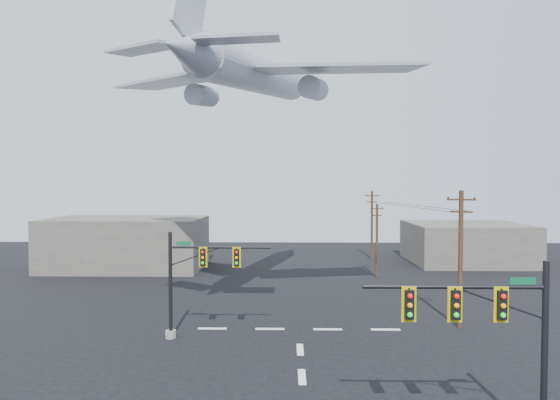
{
  "coord_description": "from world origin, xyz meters",
  "views": [
    {
      "loc": [
        -0.7,
        -20.04,
        10.08
      ],
      "look_at": [
        -1.17,
        5.0,
        9.21
      ],
      "focal_mm": 30.0,
      "sensor_mm": 36.0,
      "label": 1
    }
  ],
  "objects_px": {
    "utility_pole_a": "(460,256)",
    "utility_pole_c": "(372,223)",
    "signal_mast_near": "(499,341)",
    "signal_mast_far": "(192,281)",
    "airliner": "(257,74)",
    "utility_pole_b": "(377,239)"
  },
  "relations": [
    {
      "from": "utility_pole_c",
      "to": "airliner",
      "type": "height_order",
      "value": "airliner"
    },
    {
      "from": "signal_mast_far",
      "to": "utility_pole_b",
      "type": "distance_m",
      "value": 25.55
    },
    {
      "from": "airliner",
      "to": "utility_pole_b",
      "type": "bearing_deg",
      "value": -29.03
    },
    {
      "from": "signal_mast_far",
      "to": "airliner",
      "type": "xyz_separation_m",
      "value": [
        3.67,
        8.45,
        15.28
      ]
    },
    {
      "from": "signal_mast_near",
      "to": "airliner",
      "type": "bearing_deg",
      "value": 117.42
    },
    {
      "from": "utility_pole_b",
      "to": "signal_mast_far",
      "type": "bearing_deg",
      "value": -152.82
    },
    {
      "from": "signal_mast_far",
      "to": "utility_pole_c",
      "type": "xyz_separation_m",
      "value": [
        17.43,
        32.67,
        1.02
      ]
    },
    {
      "from": "signal_mast_near",
      "to": "signal_mast_far",
      "type": "xyz_separation_m",
      "value": [
        -14.35,
        12.14,
        -0.31
      ]
    },
    {
      "from": "signal_mast_far",
      "to": "utility_pole_b",
      "type": "height_order",
      "value": "utility_pole_b"
    },
    {
      "from": "utility_pole_a",
      "to": "utility_pole_b",
      "type": "bearing_deg",
      "value": 119.99
    },
    {
      "from": "utility_pole_b",
      "to": "airliner",
      "type": "height_order",
      "value": "airliner"
    },
    {
      "from": "signal_mast_far",
      "to": "utility_pole_b",
      "type": "xyz_separation_m",
      "value": [
        15.75,
        20.12,
        0.41
      ]
    },
    {
      "from": "utility_pole_a",
      "to": "airliner",
      "type": "distance_m",
      "value": 21.04
    },
    {
      "from": "signal_mast_far",
      "to": "utility_pole_c",
      "type": "bearing_deg",
      "value": 61.92
    },
    {
      "from": "signal_mast_near",
      "to": "utility_pole_b",
      "type": "relative_size",
      "value": 0.93
    },
    {
      "from": "utility_pole_a",
      "to": "utility_pole_c",
      "type": "height_order",
      "value": "utility_pole_a"
    },
    {
      "from": "utility_pole_a",
      "to": "signal_mast_near",
      "type": "bearing_deg",
      "value": -83.11
    },
    {
      "from": "signal_mast_near",
      "to": "utility_pole_a",
      "type": "relative_size",
      "value": 0.76
    },
    {
      "from": "signal_mast_near",
      "to": "airliner",
      "type": "relative_size",
      "value": 0.26
    },
    {
      "from": "signal_mast_far",
      "to": "utility_pole_b",
      "type": "relative_size",
      "value": 0.88
    },
    {
      "from": "utility_pole_b",
      "to": "utility_pole_c",
      "type": "bearing_deg",
      "value": 57.61
    },
    {
      "from": "signal_mast_near",
      "to": "utility_pole_a",
      "type": "xyz_separation_m",
      "value": [
        3.93,
        14.8,
        0.98
      ]
    }
  ]
}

